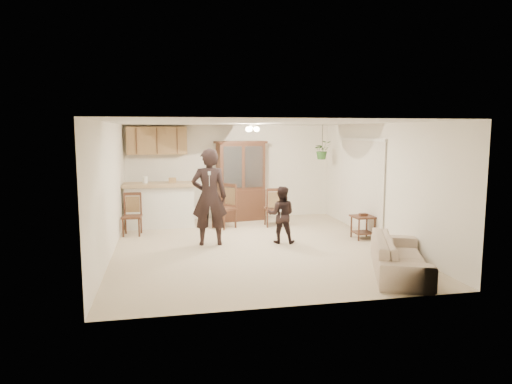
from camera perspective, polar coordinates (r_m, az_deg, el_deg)
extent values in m
plane|color=#C1AC92|center=(9.36, -0.35, -6.84)|extent=(6.50, 6.50, 0.00)
cube|color=silver|center=(9.07, -0.36, 8.66)|extent=(5.50, 6.50, 0.02)
cube|color=white|center=(12.32, -3.27, 2.53)|extent=(5.50, 0.02, 2.50)
cube|color=white|center=(6.01, 5.64, -2.80)|extent=(5.50, 0.02, 2.50)
cube|color=white|center=(9.02, -17.77, 0.34)|extent=(0.02, 6.50, 2.50)
cube|color=white|center=(10.03, 15.27, 1.13)|extent=(0.02, 6.50, 2.50)
cube|color=white|center=(11.39, -11.84, -1.83)|extent=(1.60, 0.55, 1.00)
cube|color=tan|center=(11.32, -11.91, 0.92)|extent=(1.75, 0.70, 0.08)
cube|color=olive|center=(11.97, -12.27, 6.30)|extent=(1.50, 0.34, 0.70)
imported|color=#2A6126|center=(12.01, 8.28, 5.21)|extent=(0.43, 0.37, 0.48)
cylinder|color=black|center=(12.00, 8.31, 6.76)|extent=(0.01, 0.01, 0.65)
imported|color=beige|center=(7.92, 17.56, -7.13)|extent=(1.39, 2.01, 0.73)
imported|color=black|center=(9.39, -5.85, -1.22)|extent=(0.69, 0.49, 1.80)
imported|color=black|center=(9.55, 3.18, -2.41)|extent=(0.78, 0.69, 1.35)
cube|color=#3D2116|center=(12.08, -1.91, -1.59)|extent=(1.28, 0.67, 0.81)
cube|color=#3D2116|center=(11.96, -1.94, 3.22)|extent=(1.27, 0.61, 1.22)
cube|color=silver|center=(11.96, -1.94, 3.22)|extent=(1.05, 0.18, 1.07)
cube|color=#3D2116|center=(11.93, -1.95, 6.24)|extent=(1.38, 0.70, 0.06)
cube|color=#3D2116|center=(10.20, 13.25, -3.02)|extent=(0.48, 0.48, 0.04)
cube|color=#3D2116|center=(10.27, 13.19, -4.95)|extent=(0.40, 0.40, 0.03)
cube|color=#3D2116|center=(10.19, 13.26, -2.76)|extent=(0.17, 0.12, 0.06)
cube|color=#3D2116|center=(10.66, -15.25, -3.01)|extent=(0.46, 0.46, 0.05)
cube|color=olive|center=(10.61, -15.30, -1.64)|extent=(0.31, 0.06, 0.37)
cube|color=#3D2116|center=(10.58, -15.35, -0.37)|extent=(0.39, 0.07, 0.07)
cube|color=#3D2116|center=(11.07, -4.01, -2.10)|extent=(0.66, 0.66, 0.05)
cube|color=olive|center=(11.02, -4.03, -0.63)|extent=(0.24, 0.30, 0.41)
cube|color=#3D2116|center=(10.99, -4.04, 0.75)|extent=(0.29, 0.37, 0.08)
cube|color=#3D2116|center=(11.28, 2.17, -2.13)|extent=(0.45, 0.45, 0.05)
cube|color=olive|center=(11.24, 2.17, -0.82)|extent=(0.32, 0.05, 0.37)
cube|color=#3D2116|center=(11.21, 2.18, 0.40)|extent=(0.39, 0.06, 0.07)
cube|color=white|center=(8.85, -5.87, 2.35)|extent=(0.07, 0.18, 0.05)
cube|color=white|center=(9.27, 3.09, -2.34)|extent=(0.06, 0.11, 0.03)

